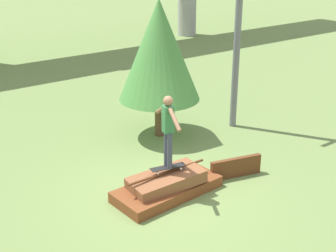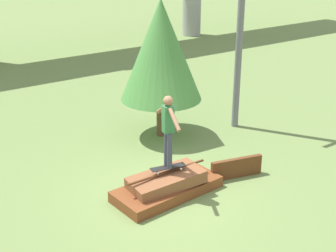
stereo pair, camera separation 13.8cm
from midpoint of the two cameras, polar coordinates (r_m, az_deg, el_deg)
name	(u,v)px [view 1 (the left image)]	position (r m, az deg, el deg)	size (l,w,h in m)	color
ground_plane	(167,194)	(10.86, -0.47, -8.28)	(80.00, 80.00, 0.00)	olive
scrap_pile	(167,186)	(10.73, -0.52, -7.29)	(2.56, 1.27, 0.60)	brown
scrap_plank_loose	(236,167)	(11.59, 7.92, -5.03)	(1.34, 0.44, 0.50)	#5B3319
skateboard	(168,167)	(10.56, -0.37, -5.07)	(0.84, 0.38, 0.09)	black
skater	(168,127)	(10.15, -0.39, -0.07)	(0.37, 1.26, 1.68)	#383D4C
utility_pole	(239,9)	(13.87, 8.35, 13.96)	(1.30, 0.20, 6.94)	slate
tree_behind_left	(159,50)	(13.20, -1.40, 9.19)	(2.33, 2.33, 3.99)	brown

